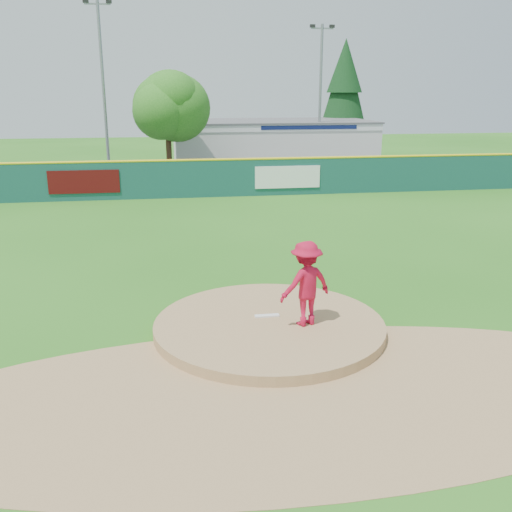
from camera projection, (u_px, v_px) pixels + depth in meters
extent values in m
plane|color=#286B19|center=(269.00, 331.00, 13.69)|extent=(120.00, 120.00, 0.00)
cylinder|color=#9E774C|center=(269.00, 331.00, 13.69)|extent=(5.50, 5.50, 0.50)
cube|color=white|center=(267.00, 316.00, 13.90)|extent=(0.60, 0.15, 0.04)
cylinder|color=#9E774C|center=(297.00, 394.00, 10.85)|extent=(15.40, 15.40, 0.01)
cube|color=#38383A|center=(199.00, 174.00, 39.28)|extent=(44.00, 16.00, 0.02)
imported|color=#B70F30|center=(306.00, 283.00, 13.19)|extent=(1.48, 1.14, 2.02)
imported|color=silver|center=(211.00, 173.00, 35.24)|extent=(4.79, 3.27, 1.22)
cube|color=silver|center=(271.00, 143.00, 44.48)|extent=(15.00, 8.00, 3.20)
cube|color=white|center=(282.00, 128.00, 40.28)|extent=(15.00, 0.06, 0.55)
cube|color=#0F194C|center=(310.00, 127.00, 40.54)|extent=(7.00, 0.03, 0.28)
cube|color=#59595B|center=(272.00, 121.00, 44.02)|extent=(15.20, 8.20, 0.12)
cube|color=#500B0C|center=(84.00, 182.00, 29.42)|extent=(3.60, 0.04, 1.20)
cube|color=white|center=(288.00, 177.00, 31.05)|extent=(3.60, 0.04, 1.20)
cube|color=#164844|center=(209.00, 179.00, 30.47)|extent=(40.00, 0.10, 2.00)
cylinder|color=yellow|center=(209.00, 160.00, 30.19)|extent=(40.00, 0.14, 0.14)
cylinder|color=#382314|center=(169.00, 159.00, 36.72)|extent=(0.36, 0.36, 2.60)
sphere|color=#387F23|center=(167.00, 107.00, 35.81)|extent=(5.60, 5.60, 5.60)
cylinder|color=#382314|center=(342.00, 147.00, 49.56)|extent=(0.40, 0.40, 1.60)
cone|color=#113A16|center=(344.00, 90.00, 48.23)|extent=(4.40, 4.40, 7.90)
cylinder|color=gray|center=(104.00, 91.00, 36.84)|extent=(0.20, 0.20, 11.00)
cube|color=gray|center=(97.00, 4.00, 35.38)|extent=(1.60, 0.10, 0.10)
cube|color=black|center=(86.00, 1.00, 35.23)|extent=(0.35, 0.25, 0.20)
cube|color=black|center=(109.00, 2.00, 35.44)|extent=(0.35, 0.25, 0.20)
cylinder|color=gray|center=(320.00, 98.00, 41.14)|extent=(0.20, 0.20, 10.00)
cube|color=gray|center=(322.00, 28.00, 39.82)|extent=(1.60, 0.10, 0.10)
cube|color=black|center=(313.00, 26.00, 39.67)|extent=(0.35, 0.25, 0.20)
cube|color=black|center=(332.00, 26.00, 39.89)|extent=(0.35, 0.25, 0.20)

